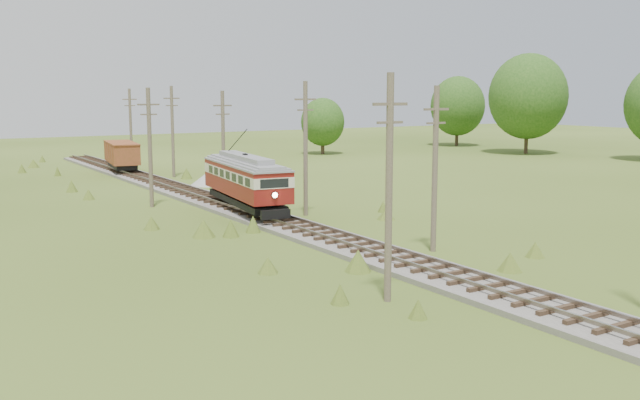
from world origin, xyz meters
TOP-DOWN VIEW (x-y plane):
  - railbed_main at (0.00, 34.00)m, footprint 3.60×96.00m
  - streetcar at (-0.00, 33.64)m, footprint 4.19×11.69m
  - gondola at (0.00, 62.85)m, footprint 3.74×8.32m
  - gravel_pile at (4.21, 49.28)m, footprint 3.68×3.90m
  - utility_pole_r_2 at (3.30, 18.00)m, footprint 1.60×0.30m
  - utility_pole_r_3 at (3.20, 31.00)m, footprint 1.60×0.30m
  - utility_pole_r_4 at (3.00, 44.00)m, footprint 1.60×0.30m
  - utility_pole_r_5 at (3.40, 57.00)m, footprint 1.60×0.30m
  - utility_pole_r_6 at (3.20, 70.00)m, footprint 1.60×0.30m
  - utility_pole_l_a at (-4.20, 12.00)m, footprint 1.60×0.30m
  - utility_pole_l_b at (-4.50, 40.00)m, footprint 1.60×0.30m
  - tree_right_4 at (54.00, 58.00)m, footprint 10.50×10.50m
  - tree_right_5 at (56.00, 74.00)m, footprint 8.40×8.40m
  - tree_mid_b at (30.00, 72.00)m, footprint 5.88×5.88m

SIDE VIEW (x-z plane):
  - railbed_main at x=0.00m, z-range -0.09..0.48m
  - gravel_pile at x=4.21m, z-range -0.04..1.29m
  - gondola at x=0.00m, z-range 0.67..3.34m
  - streetcar at x=0.00m, z-range -0.15..5.14m
  - utility_pole_r_4 at x=3.00m, z-range 0.12..8.52m
  - tree_mid_b at x=30.00m, z-range 0.54..8.12m
  - utility_pole_r_2 at x=3.30m, z-range 0.12..8.72m
  - utility_pole_l_b at x=-4.50m, z-range 0.12..8.72m
  - utility_pole_r_6 at x=3.20m, z-range 0.12..8.82m
  - utility_pole_r_5 at x=3.40m, z-range 0.13..9.03m
  - utility_pole_r_3 at x=3.20m, z-range 0.13..9.13m
  - utility_pole_l_a at x=-4.20m, z-range 0.13..9.13m
  - tree_right_5 at x=56.00m, z-range 0.78..11.60m
  - tree_right_4 at x=54.00m, z-range 0.98..14.51m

